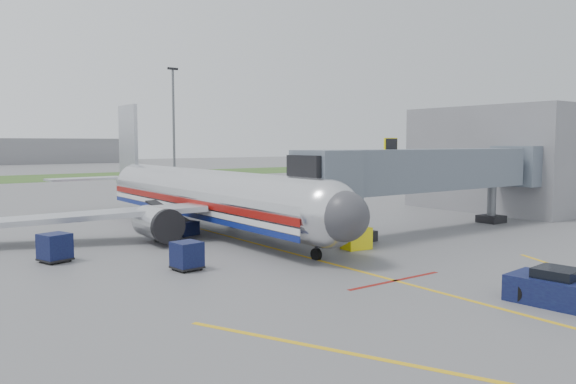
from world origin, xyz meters
TOP-DOWN VIEW (x-y plane):
  - ground at (0.00, 0.00)m, footprint 400.00×400.00m
  - grass_strip at (0.00, 90.00)m, footprint 300.00×25.00m
  - apron_markings at (0.00, -7.40)m, footprint 21.52×50.00m
  - airliner at (0.00, 15.25)m, footprint 32.10×35.67m
  - jet_bridge at (12.86, 5.00)m, footprint 25.30×4.00m
  - terminal at (30.00, 10.00)m, footprint 10.00×16.00m
  - light_mast_right at (25.00, 75.00)m, footprint 2.00×0.44m
  - pushback_tug at (2.41, -10.55)m, footprint 2.58×3.80m
  - baggage_cart_a at (-12.04, 10.01)m, footprint 1.85×1.85m
  - baggage_cart_b at (-3.99, 13.46)m, footprint 2.04×2.04m
  - baggage_cart_c at (-7.01, 3.95)m, footprint 1.52×1.52m
  - belt_loader at (-2.51, 15.40)m, footprint 2.47×4.79m
  - ground_power_cart at (4.00, 3.00)m, footprint 1.79×1.28m
  - ramp_worker at (-3.84, 15.26)m, footprint 0.81×0.74m

SIDE VIEW (x-z plane):
  - ground at x=0.00m, z-range 0.00..0.00m
  - apron_markings at x=0.00m, z-range 0.00..0.01m
  - grass_strip at x=0.00m, z-range 0.00..0.01m
  - belt_loader at x=-2.51m, z-range -0.57..1.69m
  - pushback_tug at x=2.41m, z-range -0.12..1.36m
  - ground_power_cart at x=4.00m, z-range -0.01..1.34m
  - baggage_cart_c at x=-7.01m, z-range 0.01..1.49m
  - baggage_cart_a at x=-12.04m, z-range 0.01..1.60m
  - baggage_cart_b at x=-3.99m, z-range 0.02..1.71m
  - ramp_worker at x=-3.84m, z-range 0.00..1.87m
  - airliner at x=0.00m, z-range -2.48..7.77m
  - jet_bridge at x=12.86m, z-range 1.02..7.92m
  - terminal at x=30.00m, z-range 0.00..10.00m
  - light_mast_right at x=25.00m, z-range 0.58..20.98m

